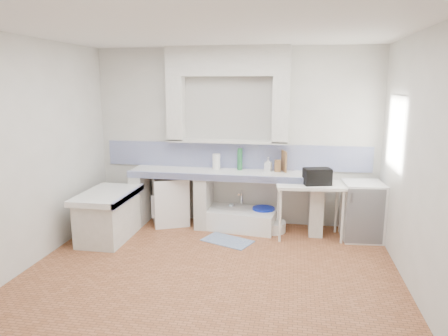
% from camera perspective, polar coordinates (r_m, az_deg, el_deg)
% --- Properties ---
extents(floor, '(4.50, 4.50, 0.00)m').
position_cam_1_polar(floor, '(5.06, -2.01, -14.61)').
color(floor, '#9F5E3A').
rests_on(floor, ground).
extents(ceiling, '(4.50, 4.50, 0.00)m').
position_cam_1_polar(ceiling, '(4.57, -2.28, 18.69)').
color(ceiling, silver).
rests_on(ceiling, ground).
extents(wall_back, '(4.50, 0.00, 4.50)m').
position_cam_1_polar(wall_back, '(6.56, 1.51, 4.31)').
color(wall_back, silver).
rests_on(wall_back, ground).
extents(wall_front, '(4.50, 0.00, 4.50)m').
position_cam_1_polar(wall_front, '(2.75, -10.89, -6.34)').
color(wall_front, silver).
rests_on(wall_front, ground).
extents(wall_left, '(0.00, 4.50, 4.50)m').
position_cam_1_polar(wall_left, '(5.54, -25.57, 1.79)').
color(wall_left, silver).
rests_on(wall_left, ground).
extents(wall_right, '(0.00, 4.50, 4.50)m').
position_cam_1_polar(wall_right, '(4.70, 25.78, 0.20)').
color(wall_right, silver).
rests_on(wall_right, ground).
extents(alcove_mass, '(1.90, 0.25, 0.45)m').
position_cam_1_polar(alcove_mass, '(6.41, 0.48, 14.66)').
color(alcove_mass, silver).
rests_on(alcove_mass, ground).
extents(window_frame, '(0.35, 0.86, 1.06)m').
position_cam_1_polar(window_frame, '(5.86, 24.48, 4.35)').
color(window_frame, '#341F10').
rests_on(window_frame, ground).
extents(lace_valance, '(0.01, 0.84, 0.24)m').
position_cam_1_polar(lace_valance, '(5.80, 23.40, 8.15)').
color(lace_valance, white).
rests_on(lace_valance, ground).
extents(counter_slab, '(3.00, 0.60, 0.08)m').
position_cam_1_polar(counter_slab, '(6.38, 0.20, -0.83)').
color(counter_slab, white).
rests_on(counter_slab, ground).
extents(counter_lip, '(3.00, 0.04, 0.10)m').
position_cam_1_polar(counter_lip, '(6.11, -0.25, -1.39)').
color(counter_lip, navy).
rests_on(counter_lip, ground).
extents(counter_pier_left, '(0.20, 0.55, 0.82)m').
position_cam_1_polar(counter_pier_left, '(6.86, -11.44, -4.05)').
color(counter_pier_left, silver).
rests_on(counter_pier_left, ground).
extents(counter_pier_mid, '(0.20, 0.55, 0.82)m').
position_cam_1_polar(counter_pier_mid, '(6.56, -2.83, -4.55)').
color(counter_pier_mid, silver).
rests_on(counter_pier_mid, ground).
extents(counter_pier_right, '(0.20, 0.55, 0.82)m').
position_cam_1_polar(counter_pier_right, '(6.42, 12.67, -5.20)').
color(counter_pier_right, silver).
rests_on(counter_pier_right, ground).
extents(peninsula_top, '(0.70, 1.10, 0.08)m').
position_cam_1_polar(peninsula_top, '(6.17, -15.96, -3.64)').
color(peninsula_top, white).
rests_on(peninsula_top, ground).
extents(peninsula_base, '(0.60, 1.00, 0.62)m').
position_cam_1_polar(peninsula_base, '(6.27, -15.78, -6.73)').
color(peninsula_base, silver).
rests_on(peninsula_base, ground).
extents(peninsula_lip, '(0.04, 1.10, 0.10)m').
position_cam_1_polar(peninsula_lip, '(6.03, -13.13, -3.83)').
color(peninsula_lip, navy).
rests_on(peninsula_lip, ground).
extents(backsplash, '(4.27, 0.03, 0.40)m').
position_cam_1_polar(backsplash, '(6.59, 1.47, 1.71)').
color(backsplash, navy).
rests_on(backsplash, ground).
extents(stove, '(0.72, 0.71, 0.77)m').
position_cam_1_polar(stove, '(6.71, -7.48, -4.47)').
color(stove, white).
rests_on(stove, ground).
extents(sink, '(1.20, 0.75, 0.27)m').
position_cam_1_polar(sink, '(6.52, 2.16, -7.17)').
color(sink, white).
rests_on(sink, ground).
extents(side_table, '(1.03, 0.65, 0.04)m').
position_cam_1_polar(side_table, '(6.19, 11.76, -5.81)').
color(side_table, white).
rests_on(side_table, ground).
extents(fridge, '(0.59, 0.59, 0.85)m').
position_cam_1_polar(fridge, '(6.32, 18.68, -5.67)').
color(fridge, white).
rests_on(fridge, ground).
extents(bucket_red, '(0.39, 0.39, 0.29)m').
position_cam_1_polar(bucket_red, '(6.49, -0.96, -7.20)').
color(bucket_red, red).
rests_on(bucket_red, ground).
extents(bucket_orange, '(0.31, 0.31, 0.27)m').
position_cam_1_polar(bucket_orange, '(6.36, 2.97, -7.68)').
color(bucket_orange, '#D06713').
rests_on(bucket_orange, ground).
extents(bucket_blue, '(0.41, 0.41, 0.33)m').
position_cam_1_polar(bucket_blue, '(6.54, 5.50, -6.90)').
color(bucket_blue, '#0C21BA').
rests_on(bucket_blue, ground).
extents(basin_white, '(0.46, 0.46, 0.16)m').
position_cam_1_polar(basin_white, '(6.42, 6.77, -8.08)').
color(basin_white, white).
rests_on(basin_white, ground).
extents(water_bottle_a, '(0.11, 0.11, 0.33)m').
position_cam_1_polar(water_bottle_a, '(6.69, 1.02, -6.40)').
color(water_bottle_a, silver).
rests_on(water_bottle_a, ground).
extents(water_bottle_b, '(0.10, 0.10, 0.28)m').
position_cam_1_polar(water_bottle_b, '(6.67, 3.29, -6.72)').
color(water_bottle_b, silver).
rests_on(water_bottle_b, ground).
extents(black_bag, '(0.43, 0.32, 0.24)m').
position_cam_1_polar(black_bag, '(6.01, 12.84, -1.17)').
color(black_bag, black).
rests_on(black_bag, side_table).
extents(green_bottle_a, '(0.09, 0.09, 0.35)m').
position_cam_1_polar(green_bottle_a, '(6.45, 2.24, 1.23)').
color(green_bottle_a, '#256C3B').
rests_on(green_bottle_a, counter_slab).
extents(green_bottle_b, '(0.08, 0.08, 0.30)m').
position_cam_1_polar(green_bottle_b, '(6.46, 2.14, 1.02)').
color(green_bottle_b, '#256C3B').
rests_on(green_bottle_b, counter_slab).
extents(knife_block, '(0.10, 0.08, 0.18)m').
position_cam_1_polar(knife_block, '(6.39, 7.47, 0.30)').
color(knife_block, olive).
rests_on(knife_block, counter_slab).
extents(cutting_board, '(0.09, 0.23, 0.33)m').
position_cam_1_polar(cutting_board, '(6.40, 8.35, 0.94)').
color(cutting_board, olive).
rests_on(cutting_board, counter_slab).
extents(paper_towel, '(0.13, 0.13, 0.25)m').
position_cam_1_polar(paper_towel, '(6.52, -1.07, 0.91)').
color(paper_towel, white).
rests_on(paper_towel, counter_slab).
extents(soap_bottle, '(0.12, 0.12, 0.22)m').
position_cam_1_polar(soap_bottle, '(6.40, 6.16, 0.51)').
color(soap_bottle, white).
rests_on(soap_bottle, counter_slab).
extents(rug, '(0.80, 0.64, 0.01)m').
position_cam_1_polar(rug, '(6.03, 0.48, -10.09)').
color(rug, navy).
rests_on(rug, ground).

